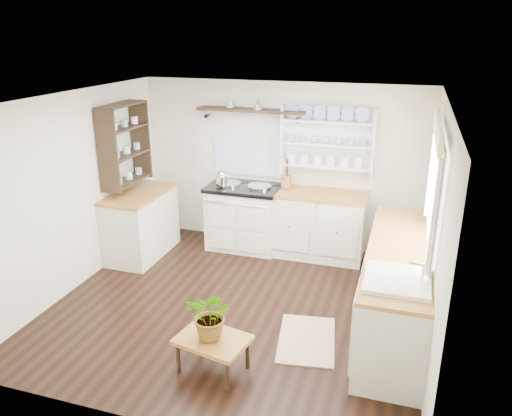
# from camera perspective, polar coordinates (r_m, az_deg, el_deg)

# --- Properties ---
(floor) EXTENTS (4.00, 3.80, 0.01)m
(floor) POSITION_cam_1_polar(r_m,az_deg,el_deg) (5.76, -2.18, -11.02)
(floor) COLOR black
(floor) RESTS_ON ground
(wall_back) EXTENTS (4.00, 0.02, 2.30)m
(wall_back) POSITION_cam_1_polar(r_m,az_deg,el_deg) (7.00, 2.90, 4.88)
(wall_back) COLOR beige
(wall_back) RESTS_ON ground
(wall_right) EXTENTS (0.02, 3.80, 2.30)m
(wall_right) POSITION_cam_1_polar(r_m,az_deg,el_deg) (5.00, 19.81, -2.54)
(wall_right) COLOR beige
(wall_right) RESTS_ON ground
(wall_left) EXTENTS (0.02, 3.80, 2.30)m
(wall_left) POSITION_cam_1_polar(r_m,az_deg,el_deg) (6.20, -20.03, 1.70)
(wall_left) COLOR beige
(wall_left) RESTS_ON ground
(ceiling) EXTENTS (4.00, 3.80, 0.01)m
(ceiling) POSITION_cam_1_polar(r_m,az_deg,el_deg) (4.99, -2.53, 12.30)
(ceiling) COLOR white
(ceiling) RESTS_ON wall_back
(window) EXTENTS (0.08, 1.55, 1.22)m
(window) POSITION_cam_1_polar(r_m,az_deg,el_deg) (5.01, 19.74, 2.54)
(window) COLOR white
(window) RESTS_ON wall_right
(aga_cooker) EXTENTS (1.01, 0.70, 0.94)m
(aga_cooker) POSITION_cam_1_polar(r_m,az_deg,el_deg) (7.03, -1.34, -0.94)
(aga_cooker) COLOR #ECE6CD
(aga_cooker) RESTS_ON floor
(back_cabinets) EXTENTS (1.27, 0.63, 0.90)m
(back_cabinets) POSITION_cam_1_polar(r_m,az_deg,el_deg) (6.82, 7.05, -1.78)
(back_cabinets) COLOR beige
(back_cabinets) RESTS_ON floor
(right_cabinets) EXTENTS (0.62, 2.43, 0.90)m
(right_cabinets) POSITION_cam_1_polar(r_m,az_deg,el_deg) (5.37, 15.71, -8.66)
(right_cabinets) COLOR beige
(right_cabinets) RESTS_ON floor
(belfast_sink) EXTENTS (0.55, 0.60, 0.45)m
(belfast_sink) POSITION_cam_1_polar(r_m,az_deg,el_deg) (4.54, 15.68, -9.25)
(belfast_sink) COLOR white
(belfast_sink) RESTS_ON right_cabinets
(left_cabinets) EXTENTS (0.62, 1.13, 0.90)m
(left_cabinets) POSITION_cam_1_polar(r_m,az_deg,el_deg) (6.96, -13.02, -1.68)
(left_cabinets) COLOR beige
(left_cabinets) RESTS_ON floor
(plate_rack) EXTENTS (1.20, 0.22, 0.90)m
(plate_rack) POSITION_cam_1_polar(r_m,az_deg,el_deg) (6.74, 8.28, 7.66)
(plate_rack) COLOR white
(plate_rack) RESTS_ON wall_back
(high_shelf) EXTENTS (1.50, 0.29, 0.16)m
(high_shelf) POSITION_cam_1_polar(r_m,az_deg,el_deg) (6.84, -0.56, 11.04)
(high_shelf) COLOR black
(high_shelf) RESTS_ON wall_back
(left_shelving) EXTENTS (0.28, 0.80, 1.05)m
(left_shelving) POSITION_cam_1_polar(r_m,az_deg,el_deg) (6.72, -14.77, 7.13)
(left_shelving) COLOR black
(left_shelving) RESTS_ON wall_left
(kettle) EXTENTS (0.17, 0.17, 0.20)m
(kettle) POSITION_cam_1_polar(r_m,az_deg,el_deg) (6.83, -3.93, 3.45)
(kettle) COLOR silver
(kettle) RESTS_ON aga_cooker
(utensil_crock) EXTENTS (0.14, 0.14, 0.16)m
(utensil_crock) POSITION_cam_1_polar(r_m,az_deg,el_deg) (6.81, 3.44, 3.05)
(utensil_crock) COLOR brown
(utensil_crock) RESTS_ON back_cabinets
(center_table) EXTENTS (0.70, 0.56, 0.34)m
(center_table) POSITION_cam_1_polar(r_m,az_deg,el_deg) (4.66, -4.98, -15.04)
(center_table) COLOR brown
(center_table) RESTS_ON floor
(potted_plant) EXTENTS (0.48, 0.44, 0.47)m
(potted_plant) POSITION_cam_1_polar(r_m,az_deg,el_deg) (4.51, -5.09, -12.13)
(potted_plant) COLOR #3F7233
(potted_plant) RESTS_ON center_table
(floor_rug) EXTENTS (0.67, 0.92, 0.02)m
(floor_rug) POSITION_cam_1_polar(r_m,az_deg,el_deg) (5.21, 5.81, -14.73)
(floor_rug) COLOR #8F6C53
(floor_rug) RESTS_ON floor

